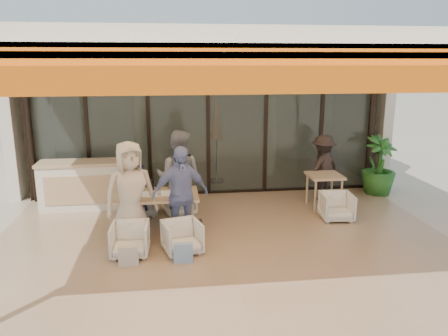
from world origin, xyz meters
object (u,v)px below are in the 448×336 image
(side_table, at_px, (324,179))
(potted_palm, at_px, (379,165))
(chair_near_left, at_px, (130,238))
(diner_periwinkle, at_px, (180,195))
(chair_far_left, at_px, (137,200))
(dining_table, at_px, (156,197))
(chair_near_right, at_px, (182,236))
(standing_woman, at_px, (323,168))
(chair_far_right, at_px, (179,200))
(side_chair, at_px, (337,205))
(host_counter, at_px, (84,185))
(diner_cream, at_px, (131,194))
(diner_navy, at_px, (135,188))
(diner_grey, at_px, (179,178))

(side_table, distance_m, potted_palm, 1.80)
(potted_palm, bearing_deg, chair_near_left, -154.08)
(diner_periwinkle, bearing_deg, chair_far_left, 105.91)
(diner_periwinkle, height_order, potted_palm, diner_periwinkle)
(chair_near_left, bearing_deg, side_table, 28.20)
(chair_far_left, relative_size, chair_near_left, 1.13)
(dining_table, height_order, chair_far_left, dining_table)
(chair_near_right, height_order, standing_woman, standing_woman)
(chair_far_right, bearing_deg, side_chair, 149.63)
(host_counter, relative_size, standing_woman, 1.23)
(chair_far_left, relative_size, diner_cream, 0.38)
(chair_near_left, relative_size, diner_navy, 0.41)
(chair_far_right, height_order, side_table, side_table)
(chair_near_right, bearing_deg, chair_far_right, 74.73)
(side_table, bearing_deg, potted_palm, 26.27)
(chair_far_right, height_order, diner_periwinkle, diner_periwinkle)
(diner_periwinkle, xyz_separation_m, side_table, (3.09, 1.40, -0.21))
(chair_far_left, xyz_separation_m, side_table, (3.93, -0.00, 0.29))
(chair_near_left, distance_m, diner_navy, 1.47)
(chair_far_left, height_order, standing_woman, standing_woman)
(chair_far_left, bearing_deg, diner_cream, 76.40)
(chair_far_right, xyz_separation_m, chair_near_left, (-0.84, -1.90, 0.00))
(diner_navy, bearing_deg, host_counter, -55.41)
(side_table, bearing_deg, diner_grey, -170.82)
(diner_navy, height_order, potted_palm, diner_navy)
(dining_table, distance_m, diner_navy, 0.61)
(host_counter, bearing_deg, chair_near_right, -51.70)
(diner_cream, bearing_deg, dining_table, 28.16)
(diner_cream, relative_size, standing_woman, 1.20)
(host_counter, relative_size, side_table, 2.48)
(diner_cream, xyz_separation_m, standing_woman, (4.09, 1.96, -0.15))
(dining_table, relative_size, side_chair, 2.43)
(standing_woman, distance_m, potted_palm, 1.47)
(chair_near_right, distance_m, side_chair, 3.30)
(diner_periwinkle, bearing_deg, diner_navy, 117.97)
(diner_grey, height_order, diner_cream, diner_grey)
(chair_far_right, distance_m, chair_near_right, 1.90)
(chair_near_left, relative_size, side_chair, 0.99)
(diner_grey, xyz_separation_m, diner_periwinkle, (0.00, -0.90, -0.06))
(side_table, bearing_deg, standing_woman, 74.45)
(host_counter, bearing_deg, diner_navy, -44.15)
(diner_cream, distance_m, potted_palm, 5.96)
(host_counter, height_order, standing_woman, standing_woman)
(chair_near_right, height_order, diner_grey, diner_grey)
(chair_near_left, relative_size, diner_periwinkle, 0.36)
(chair_near_right, height_order, side_chair, side_chair)
(side_table, bearing_deg, chair_far_right, 179.99)
(diner_grey, bearing_deg, side_chair, -169.44)
(chair_far_left, xyz_separation_m, side_chair, (3.93, -0.75, -0.04))
(host_counter, xyz_separation_m, diner_periwinkle, (1.98, -2.01, 0.32))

